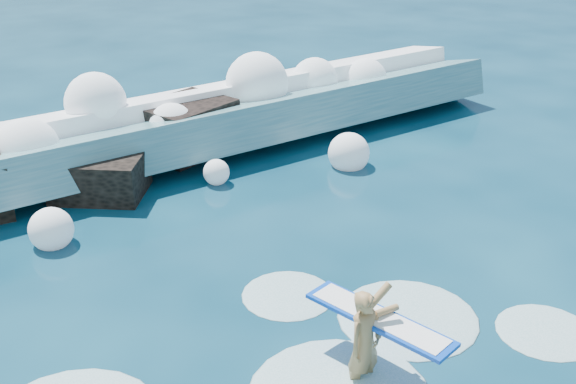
% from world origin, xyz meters
% --- Properties ---
extents(ground, '(200.00, 200.00, 0.00)m').
position_xyz_m(ground, '(0.00, 0.00, 0.00)').
color(ground, '#072A3E').
rests_on(ground, ground).
extents(breaking_wave, '(19.88, 3.03, 1.71)m').
position_xyz_m(breaking_wave, '(1.10, 7.53, 0.60)').
color(breaking_wave, teal).
rests_on(breaking_wave, ground).
extents(rock_cluster, '(8.28, 3.44, 1.45)m').
position_xyz_m(rock_cluster, '(-0.78, 7.10, 0.46)').
color(rock_cluster, black).
rests_on(rock_cluster, ground).
extents(surfer_with_board, '(1.11, 2.86, 1.64)m').
position_xyz_m(surfer_with_board, '(0.43, -1.50, 0.61)').
color(surfer_with_board, '#A67E4D').
rests_on(surfer_with_board, ground).
extents(wave_spray, '(15.05, 4.88, 2.31)m').
position_xyz_m(wave_spray, '(1.48, 7.36, 1.06)').
color(wave_spray, white).
rests_on(wave_spray, ground).
extents(surf_foam, '(8.67, 5.11, 0.13)m').
position_xyz_m(surf_foam, '(-0.48, -1.08, 0.00)').
color(surf_foam, silver).
rests_on(surf_foam, ground).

